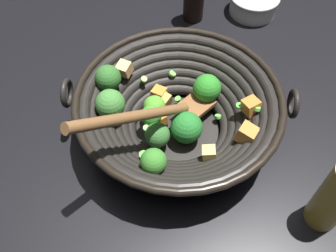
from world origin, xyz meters
The scene contains 3 objects.
ground_plane centered at (0.00, 0.00, 0.00)m, with size 4.00×4.00×0.00m, color black.
wok centered at (0.00, 0.00, 0.07)m, with size 0.38×0.41×0.22m.
prep_bowl centered at (-0.38, 0.19, 0.03)m, with size 0.12×0.12×0.05m.
Camera 1 is at (0.43, -0.01, 0.60)m, focal length 39.97 mm.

